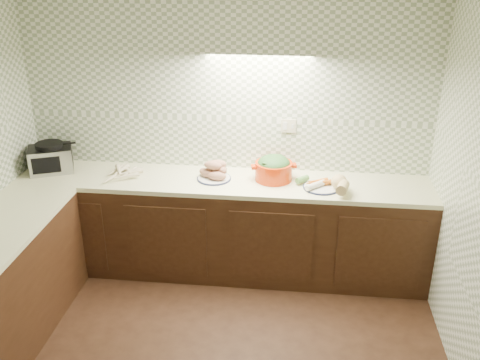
# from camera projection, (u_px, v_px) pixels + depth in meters

# --- Properties ---
(room) EXTENTS (3.60, 3.60, 2.60)m
(room) POSITION_uv_depth(u_px,v_px,m) (182.00, 169.00, 2.98)
(room) COLOR black
(room) RESTS_ON ground
(counter) EXTENTS (3.60, 3.60, 0.90)m
(counter) POSITION_uv_depth(u_px,v_px,m) (121.00, 271.00, 4.15)
(counter) COLOR black
(counter) RESTS_ON ground
(toaster_oven) EXTENTS (0.45, 0.41, 0.26)m
(toaster_oven) POSITION_uv_depth(u_px,v_px,m) (51.00, 158.00, 4.79)
(toaster_oven) COLOR black
(toaster_oven) RESTS_ON counter
(parsnip_pile) EXTENTS (0.36, 0.41, 0.07)m
(parsnip_pile) POSITION_uv_depth(u_px,v_px,m) (122.00, 174.00, 4.68)
(parsnip_pile) COLOR beige
(parsnip_pile) RESTS_ON counter
(sweet_potato_plate) EXTENTS (0.31, 0.30, 0.18)m
(sweet_potato_plate) POSITION_uv_depth(u_px,v_px,m) (215.00, 171.00, 4.64)
(sweet_potato_plate) COLOR #151A3B
(sweet_potato_plate) RESTS_ON counter
(onion_bowl) EXTENTS (0.14, 0.14, 0.10)m
(onion_bowl) POSITION_uv_depth(u_px,v_px,m) (219.00, 170.00, 4.75)
(onion_bowl) COLOR black
(onion_bowl) RESTS_ON counter
(dutch_oven) EXTENTS (0.40, 0.38, 0.22)m
(dutch_oven) POSITION_uv_depth(u_px,v_px,m) (274.00, 168.00, 4.61)
(dutch_oven) COLOR red
(dutch_oven) RESTS_ON counter
(veg_plate) EXTENTS (0.48, 0.35, 0.14)m
(veg_plate) POSITION_uv_depth(u_px,v_px,m) (329.00, 183.00, 4.45)
(veg_plate) COLOR #151A3B
(veg_plate) RESTS_ON counter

